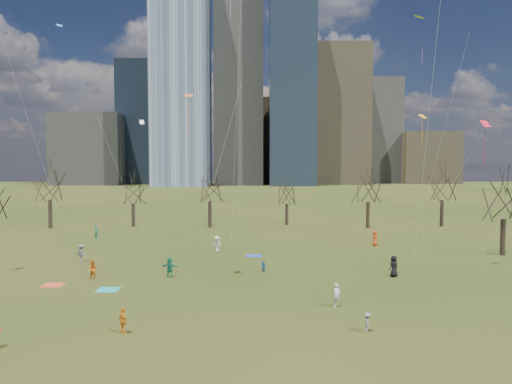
{
  "coord_description": "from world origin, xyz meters",
  "views": [
    {
      "loc": [
        -0.1,
        -29.51,
        9.32
      ],
      "look_at": [
        0.0,
        12.0,
        7.0
      ],
      "focal_mm": 32.0,
      "sensor_mm": 36.0,
      "label": 1
    }
  ],
  "objects_px": {
    "blanket_teal": "(108,290)",
    "person_1": "(337,295)",
    "blanket_crimson": "(53,285)",
    "person_4": "(123,321)",
    "blanket_navy": "(253,256)"
  },
  "relations": [
    {
      "from": "blanket_teal",
      "to": "person_1",
      "type": "distance_m",
      "value": 17.09
    },
    {
      "from": "blanket_crimson",
      "to": "person_1",
      "type": "xyz_separation_m",
      "value": [
        21.32,
        -5.55,
        0.77
      ]
    },
    {
      "from": "person_4",
      "to": "person_1",
      "type": "bearing_deg",
      "value": -110.47
    },
    {
      "from": "person_1",
      "to": "person_4",
      "type": "xyz_separation_m",
      "value": [
        -12.79,
        -4.82,
        -0.05
      ]
    },
    {
      "from": "person_1",
      "to": "blanket_teal",
      "type": "bearing_deg",
      "value": 132.76
    },
    {
      "from": "blanket_crimson",
      "to": "person_1",
      "type": "height_order",
      "value": "person_1"
    },
    {
      "from": "blanket_navy",
      "to": "person_1",
      "type": "bearing_deg",
      "value": -72.16
    },
    {
      "from": "blanket_crimson",
      "to": "person_1",
      "type": "relative_size",
      "value": 1.01
    },
    {
      "from": "person_1",
      "to": "person_4",
      "type": "distance_m",
      "value": 13.67
    },
    {
      "from": "blanket_crimson",
      "to": "blanket_navy",
      "type": "bearing_deg",
      "value": 36.87
    },
    {
      "from": "blanket_teal",
      "to": "person_4",
      "type": "bearing_deg",
      "value": -67.5
    },
    {
      "from": "blanket_navy",
      "to": "blanket_teal",
      "type": "bearing_deg",
      "value": -129.88
    },
    {
      "from": "blanket_navy",
      "to": "blanket_crimson",
      "type": "relative_size",
      "value": 1.0
    },
    {
      "from": "blanket_teal",
      "to": "blanket_crimson",
      "type": "relative_size",
      "value": 1.0
    },
    {
      "from": "blanket_navy",
      "to": "person_4",
      "type": "relative_size",
      "value": 1.08
    }
  ]
}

